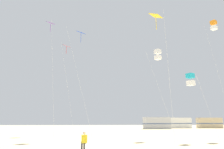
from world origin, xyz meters
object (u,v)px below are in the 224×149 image
at_px(kite_diamond_violet, 51,28).
at_px(kite_diamond_scarlet, 67,50).
at_px(kite_box_orange, 214,25).
at_px(kite_box_white, 158,55).
at_px(rv_van_white, 179,123).
at_px(rv_van_silver, 157,123).
at_px(kite_box_cyan, 191,79).
at_px(kite_diamond_gold, 157,21).
at_px(kite_diamond_blue, 81,37).
at_px(rv_van_tan, 209,123).
at_px(kite_flyer_standing, 84,140).

relative_size(kite_diamond_violet, kite_diamond_scarlet, 1.07).
relative_size(kite_box_orange, kite_diamond_scarlet, 1.06).
bearing_deg(kite_box_white, rv_van_white, 66.13).
distance_m(kite_box_orange, rv_van_silver, 31.17).
distance_m(kite_box_cyan, kite_diamond_gold, 6.81).
height_order(kite_diamond_violet, kite_diamond_blue, kite_diamond_violet).
bearing_deg(kite_diamond_gold, rv_van_white, 67.32).
height_order(kite_box_orange, kite_box_white, kite_box_orange).
height_order(kite_box_cyan, kite_box_orange, kite_box_orange).
relative_size(kite_box_cyan, rv_van_white, 0.95).
distance_m(kite_diamond_violet, kite_box_white, 13.42).
xyz_separation_m(rv_van_silver, rv_van_tan, (16.20, 5.34, 0.00)).
distance_m(kite_flyer_standing, kite_diamond_scarlet, 19.78).
xyz_separation_m(kite_box_orange, kite_diamond_blue, (-16.11, -0.24, -2.05)).
relative_size(kite_diamond_scarlet, kite_box_white, 1.34).
relative_size(kite_diamond_blue, kite_box_white, 1.23).
xyz_separation_m(rv_van_silver, rv_van_white, (7.58, 5.37, 0.00)).
height_order(kite_diamond_blue, rv_van_silver, kite_diamond_blue).
relative_size(kite_diamond_violet, rv_van_white, 2.13).
xyz_separation_m(kite_diamond_blue, rv_van_silver, (16.54, 29.04, -9.85)).
height_order(kite_diamond_scarlet, kite_box_white, kite_diamond_scarlet).
relative_size(kite_diamond_scarlet, rv_van_white, 1.99).
distance_m(kite_box_orange, kite_diamond_gold, 12.60).
bearing_deg(kite_box_orange, kite_diamond_scarlet, 159.07).
bearing_deg(rv_van_silver, kite_box_white, -109.04).
bearing_deg(kite_box_orange, kite_diamond_violet, 175.19).
bearing_deg(rv_van_white, kite_diamond_gold, -116.19).
distance_m(kite_flyer_standing, kite_diamond_blue, 13.42).
height_order(kite_flyer_standing, rv_van_white, rv_van_white).
bearing_deg(kite_diamond_gold, kite_box_white, 73.53).
distance_m(kite_flyer_standing, kite_diamond_violet, 16.76).
height_order(kite_diamond_scarlet, rv_van_tan, kite_diamond_scarlet).
height_order(kite_diamond_blue, rv_van_white, kite_diamond_blue).
bearing_deg(kite_diamond_scarlet, kite_box_orange, -20.93).
bearing_deg(kite_box_cyan, rv_van_tan, 60.02).
height_order(kite_flyer_standing, kite_box_white, kite_box_white).
bearing_deg(kite_flyer_standing, kite_diamond_scarlet, -91.00).
bearing_deg(kite_diamond_blue, kite_box_cyan, -18.96).
xyz_separation_m(kite_diamond_violet, kite_box_white, (12.66, -2.22, -3.87)).
bearing_deg(rv_van_silver, kite_flyer_standing, -116.67).
distance_m(kite_diamond_scarlet, rv_van_silver, 30.90).
bearing_deg(kite_flyer_standing, kite_diamond_blue, -96.83).
height_order(kite_box_orange, kite_diamond_gold, kite_box_orange).
distance_m(kite_box_orange, rv_van_tan, 39.80).
bearing_deg(rv_van_silver, rv_van_white, 31.09).
relative_size(kite_diamond_violet, rv_van_silver, 2.12).
bearing_deg(kite_diamond_scarlet, kite_diamond_blue, -69.91).
bearing_deg(kite_box_orange, rv_van_silver, 89.14).
bearing_deg(rv_van_tan, kite_diamond_blue, -129.35).
xyz_separation_m(kite_box_white, rv_van_tan, (23.98, 34.68, -7.80)).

